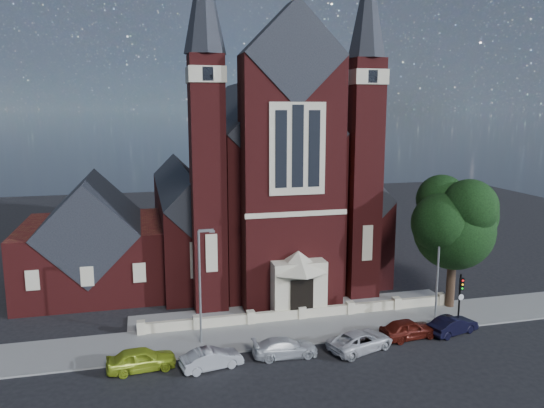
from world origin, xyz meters
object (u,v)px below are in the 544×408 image
at_px(street_lamp_left, 201,280).
at_px(street_tree, 458,225).
at_px(car_dark_red, 408,329).
at_px(car_navy, 453,325).
at_px(church, 256,185).
at_px(street_lamp_right, 439,262).
at_px(car_silver_b, 285,347).
at_px(car_lime_van, 141,359).
at_px(car_silver_a, 211,359).
at_px(traffic_signal, 460,293).
at_px(car_white_suv, 361,341).
at_px(parish_hall, 93,245).

bearing_deg(street_lamp_left, street_tree, 4.76).
bearing_deg(car_dark_red, car_navy, -98.00).
xyz_separation_m(church, car_dark_red, (6.29, -21.56, -7.48)).
distance_m(street_lamp_right, car_silver_b, 13.94).
xyz_separation_m(church, car_lime_van, (-12.01, -21.76, -7.47)).
bearing_deg(church, street_lamp_left, -112.66).
relative_size(car_silver_a, car_silver_b, 0.90).
xyz_separation_m(church, car_silver_b, (-2.88, -22.15, -7.56)).
bearing_deg(street_tree, street_lamp_right, -145.74).
height_order(church, traffic_signal, church).
height_order(car_silver_a, car_dark_red, car_dark_red).
bearing_deg(car_silver_a, street_lamp_left, -9.60).
height_order(church, car_silver_a, church).
distance_m(street_tree, car_dark_red, 9.88).
bearing_deg(car_navy, street_lamp_left, 65.43).
bearing_deg(car_navy, street_lamp_right, -22.47).
relative_size(car_silver_a, car_white_suv, 0.82).
bearing_deg(car_silver_a, traffic_signal, -95.48).
relative_size(church, car_silver_b, 8.13).
bearing_deg(church, car_silver_a, -108.97).
distance_m(parish_hall, street_lamp_right, 29.62).
bearing_deg(street_lamp_left, car_navy, -8.64).
xyz_separation_m(street_tree, car_silver_a, (-20.36, -5.37, -6.32)).
height_order(church, street_tree, church).
bearing_deg(car_silver_a, car_silver_b, -96.56).
distance_m(traffic_signal, car_white_suv, 9.12).
distance_m(parish_hall, car_silver_a, 19.77).
height_order(car_lime_van, car_silver_b, car_lime_van).
relative_size(parish_hall, traffic_signal, 3.05).
height_order(street_lamp_right, car_lime_van, street_lamp_right).
distance_m(car_silver_b, car_dark_red, 9.19).
relative_size(street_tree, street_lamp_left, 1.32).
distance_m(church, street_lamp_left, 20.84).
xyz_separation_m(church, parish_hall, (-16.00, -4.94, -4.17)).
bearing_deg(parish_hall, car_silver_a, -65.01).
relative_size(car_silver_b, car_navy, 1.09).
distance_m(street_tree, car_silver_a, 21.99).
xyz_separation_m(parish_hall, car_navy, (25.78, -16.69, -3.36)).
relative_size(parish_hall, car_white_suv, 2.58).
bearing_deg(church, car_dark_red, -73.74).
xyz_separation_m(street_lamp_left, car_silver_b, (5.03, -3.21, -3.98)).
height_order(street_lamp_left, car_navy, street_lamp_left).
distance_m(street_lamp_left, car_silver_a, 5.39).
height_order(street_lamp_left, car_dark_red, street_lamp_left).
bearing_deg(street_tree, street_lamp_left, -175.24).
height_order(church, street_lamp_left, church).
bearing_deg(car_white_suv, traffic_signal, -96.52).
distance_m(church, car_silver_a, 25.06).
height_order(street_tree, car_dark_red, street_tree).
relative_size(car_lime_van, car_white_suv, 0.89).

